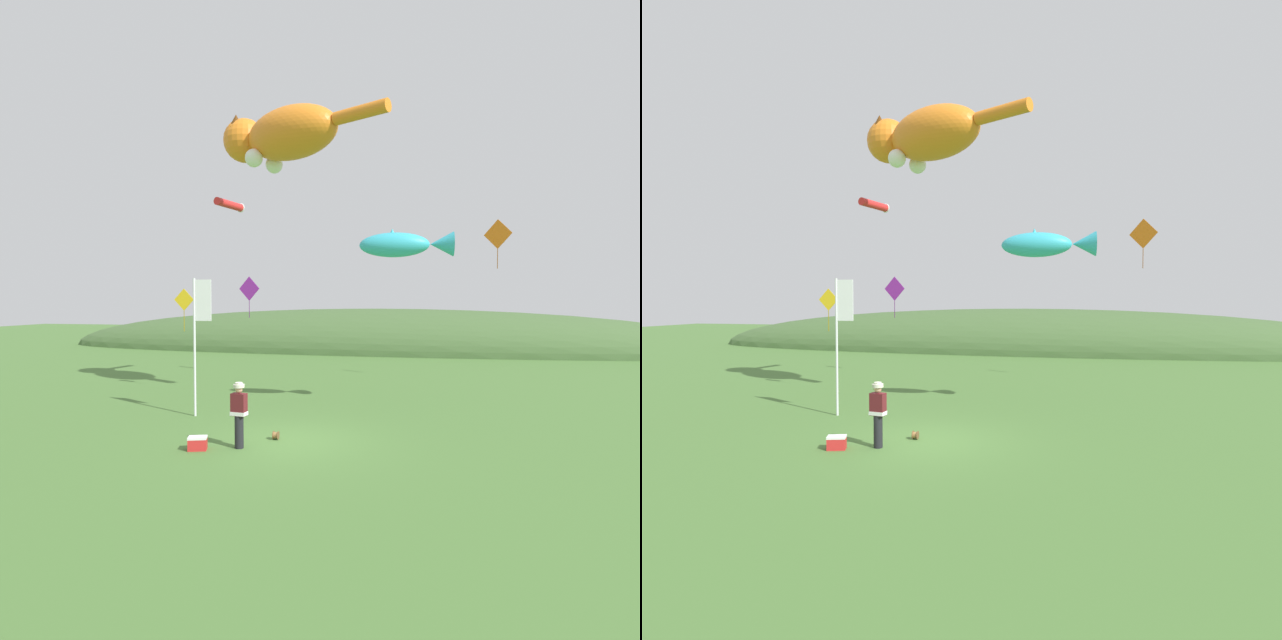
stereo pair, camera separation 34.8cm
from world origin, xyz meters
TOP-DOWN VIEW (x-y plane):
  - ground_plane at (0.00, 0.00)m, footprint 120.00×120.00m
  - distant_hill_ridge at (0.00, 26.66)m, footprint 54.63×10.33m
  - festival_attendant at (-1.18, -0.89)m, footprint 0.45×0.31m
  - kite_spool at (-0.46, 0.11)m, footprint 0.15×0.24m
  - picnic_cooler at (-2.20, -1.29)m, footprint 0.56×0.46m
  - festival_banner_pole at (-3.88, 2.31)m, footprint 0.66×0.08m
  - kite_giant_cat at (-1.86, 5.44)m, footprint 7.05×3.90m
  - kite_fish_windsock at (2.95, 4.43)m, footprint 3.30×1.07m
  - kite_tube_streamer at (-5.35, 8.77)m, footprint 0.83×1.95m
  - kite_diamond_orange at (6.91, 10.83)m, footprint 1.16×0.74m
  - kite_diamond_gold at (-6.60, 6.57)m, footprint 0.96×0.10m
  - kite_diamond_violet at (-5.42, 11.53)m, footprint 1.24×0.35m

SIDE VIEW (x-z plane):
  - ground_plane at x=0.00m, z-range 0.00..0.00m
  - distant_hill_ridge at x=0.00m, z-range -3.31..3.31m
  - kite_spool at x=-0.46m, z-range 0.00..0.24m
  - picnic_cooler at x=-2.20m, z-range 0.00..0.36m
  - festival_attendant at x=-1.18m, z-range 0.07..1.84m
  - festival_banner_pole at x=-3.88m, z-range 0.73..5.45m
  - kite_diamond_gold at x=-6.60m, z-range 3.04..4.91m
  - kite_diamond_violet at x=-5.42m, z-range 3.48..5.66m
  - kite_fish_windsock at x=2.95m, z-range 5.43..6.43m
  - kite_diamond_orange at x=6.91m, z-range 5.87..8.13m
  - kite_tube_streamer at x=-5.35m, z-range 8.24..8.68m
  - kite_giant_cat at x=-1.86m, z-range 9.18..11.48m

